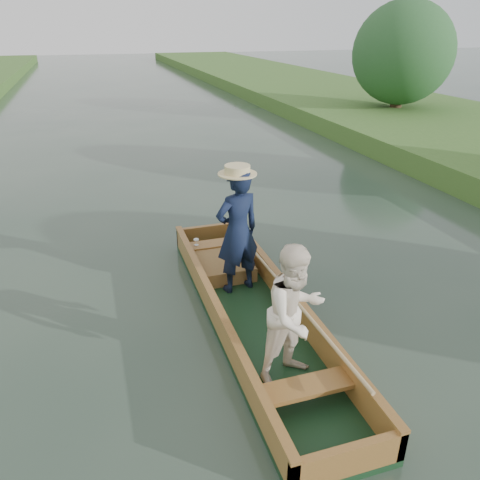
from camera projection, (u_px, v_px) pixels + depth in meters
name	position (u px, v px, depth m)	size (l,w,h in m)	color
ground	(254.00, 323.00, 6.21)	(120.00, 120.00, 0.00)	#283D30
trees_far	(168.00, 71.00, 12.28)	(22.98, 14.26, 4.45)	#47331E
punt	(257.00, 286.00, 5.90)	(1.12, 5.00, 1.91)	#133119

